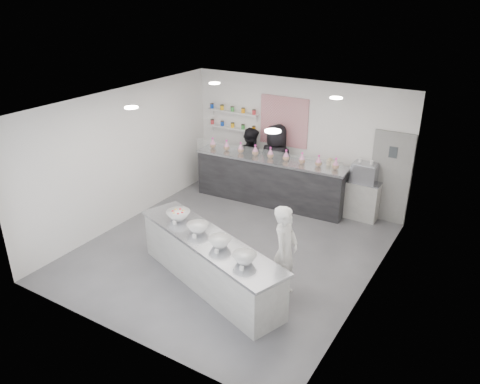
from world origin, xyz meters
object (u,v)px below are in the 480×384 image
object	(u,v)px
staff_right	(276,163)
staff_left	(251,161)
prep_counter	(209,262)
espresso_machine	(365,173)
woman_prep	(285,252)
back_bar	(270,181)
espresso_ledge	(352,198)

from	to	relation	value
staff_right	staff_left	bearing A→B (deg)	-1.07
prep_counter	espresso_machine	world-z (taller)	espresso_machine
staff_left	woman_prep	bearing A→B (deg)	146.28
espresso_machine	prep_counter	bearing A→B (deg)	-110.47
espresso_machine	staff_right	distance (m)	2.18
back_bar	woman_prep	size ratio (longest dim) A/B	2.22
espresso_ledge	woman_prep	xyz separation A→B (m)	(0.02, -3.55, 0.39)
staff_right	back_bar	bearing A→B (deg)	83.76
espresso_machine	staff_left	world-z (taller)	staff_left
espresso_machine	staff_right	bearing A→B (deg)	-177.67
prep_counter	espresso_machine	xyz separation A→B (m)	(1.48, 3.96, 0.67)
prep_counter	woman_prep	world-z (taller)	woman_prep
espresso_ledge	prep_counter	bearing A→B (deg)	-107.47
espresso_machine	woman_prep	distance (m)	3.56
woman_prep	staff_right	distance (m)	3.98
back_bar	espresso_ledge	xyz separation A→B (m)	(1.96, 0.34, -0.12)
back_bar	staff_left	distance (m)	0.79
prep_counter	staff_left	world-z (taller)	staff_left
prep_counter	espresso_ledge	size ratio (longest dim) A/B	2.74
espresso_machine	staff_right	xyz separation A→B (m)	(-2.17, -0.09, -0.16)
prep_counter	espresso_machine	size ratio (longest dim) A/B	6.19
prep_counter	back_bar	size ratio (longest dim) A/B	0.90
prep_counter	espresso_ledge	distance (m)	4.15
woman_prep	staff_right	bearing A→B (deg)	25.24
espresso_machine	woman_prep	size ratio (longest dim) A/B	0.32
back_bar	prep_counter	bearing A→B (deg)	-82.03
staff_left	staff_right	world-z (taller)	staff_right
woman_prep	back_bar	bearing A→B (deg)	27.41
espresso_ledge	woman_prep	size ratio (longest dim) A/B	0.73
prep_counter	back_bar	bearing A→B (deg)	120.90
prep_counter	espresso_ledge	world-z (taller)	prep_counter
espresso_ledge	staff_right	world-z (taller)	staff_right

